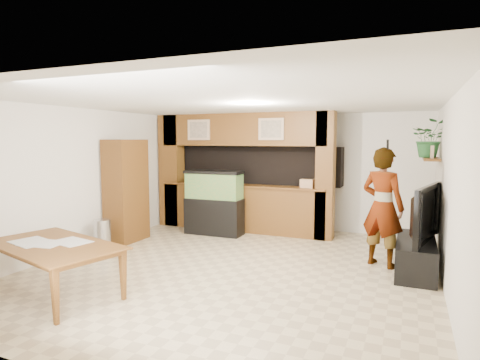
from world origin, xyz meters
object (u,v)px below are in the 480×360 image
at_px(television, 417,212).
at_px(person, 383,207).
at_px(dining_table, 52,270).
at_px(aquarium, 214,203).
at_px(pantry_cabinet, 126,191).

height_order(television, person, person).
distance_m(person, dining_table, 4.94).
relative_size(aquarium, person, 0.72).
distance_m(television, dining_table, 5.28).
xyz_separation_m(pantry_cabinet, aquarium, (1.38, 1.18, -0.35)).
relative_size(pantry_cabinet, television, 1.38).
height_order(pantry_cabinet, aquarium, pantry_cabinet).
xyz_separation_m(pantry_cabinet, dining_table, (0.96, -2.71, -0.68)).
relative_size(aquarium, television, 0.94).
height_order(pantry_cabinet, dining_table, pantry_cabinet).
bearing_deg(person, aquarium, 10.17).
distance_m(pantry_cabinet, dining_table, 2.96).
bearing_deg(aquarium, television, -15.37).
bearing_deg(person, television, -168.30).
xyz_separation_m(aquarium, dining_table, (-0.42, -3.89, -0.33)).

